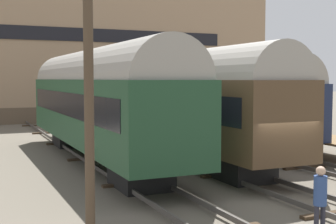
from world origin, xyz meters
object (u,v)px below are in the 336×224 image
object	(u,v)px
utility_pole	(88,42)
train_car_navy	(212,96)
train_car_brown	(182,98)
train_car_green	(97,98)
person_worker	(320,196)

from	to	relation	value
utility_pole	train_car_navy	bearing A→B (deg)	51.07
train_car_navy	train_car_brown	size ratio (longest dim) A/B	1.03
train_car_green	train_car_brown	world-z (taller)	train_car_green
person_worker	utility_pole	size ratio (longest dim) A/B	0.20
train_car_green	utility_pole	world-z (taller)	utility_pole
person_worker	train_car_brown	bearing A→B (deg)	80.41
train_car_brown	utility_pole	bearing A→B (deg)	-126.38
train_car_green	train_car_navy	xyz separation A→B (m)	(8.11, 3.38, -0.13)
utility_pole	train_car_brown	bearing A→B (deg)	53.62
train_car_navy	person_worker	xyz separation A→B (m)	(-6.08, -16.20, -1.80)
train_car_green	utility_pole	xyz separation A→B (m)	(-3.06, -10.45, 1.79)
train_car_brown	person_worker	world-z (taller)	train_car_brown
person_worker	train_car_navy	bearing A→B (deg)	69.41
train_car_brown	person_worker	bearing A→B (deg)	-99.59
train_car_green	utility_pole	bearing A→B (deg)	-106.33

